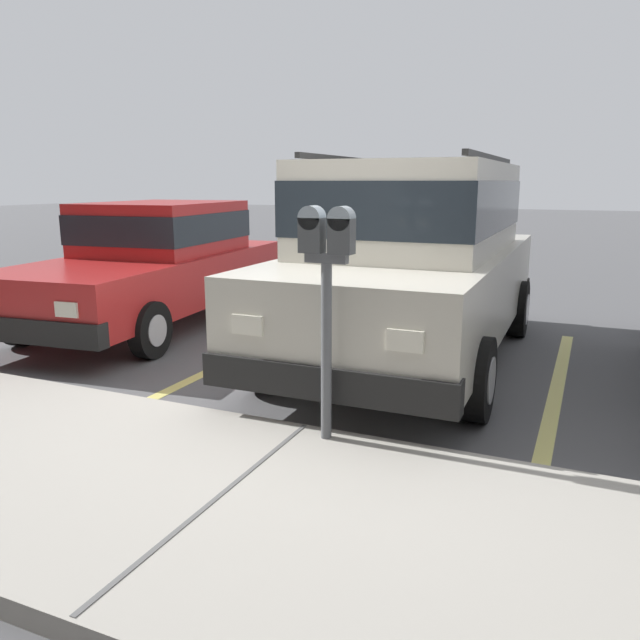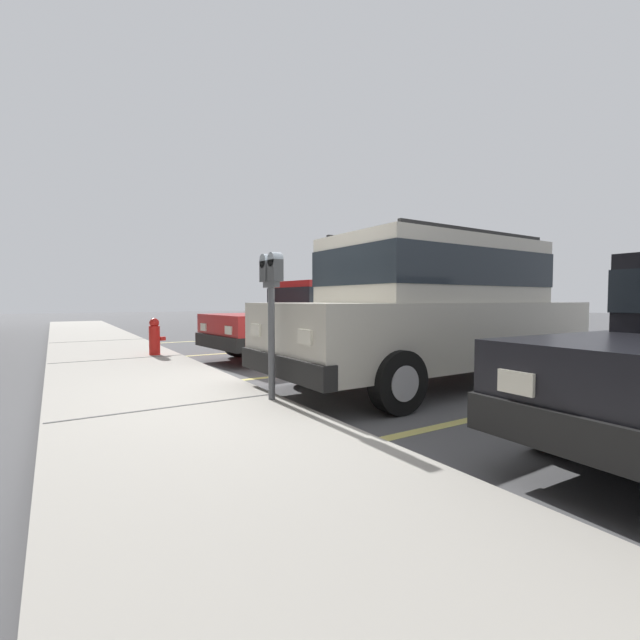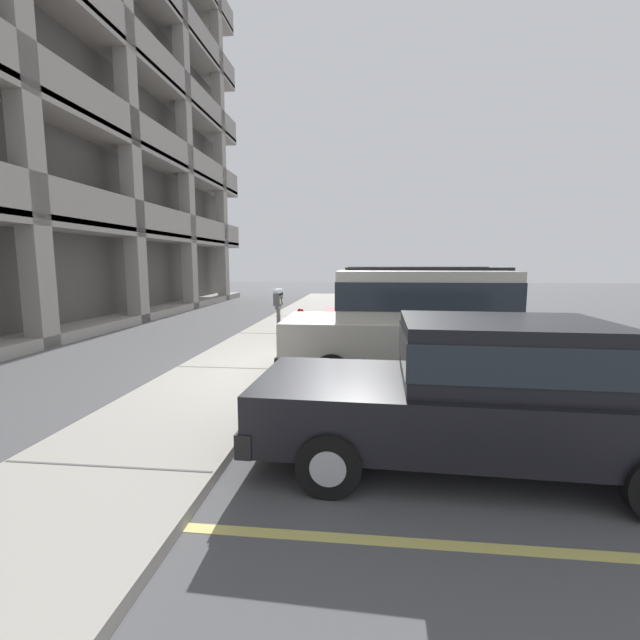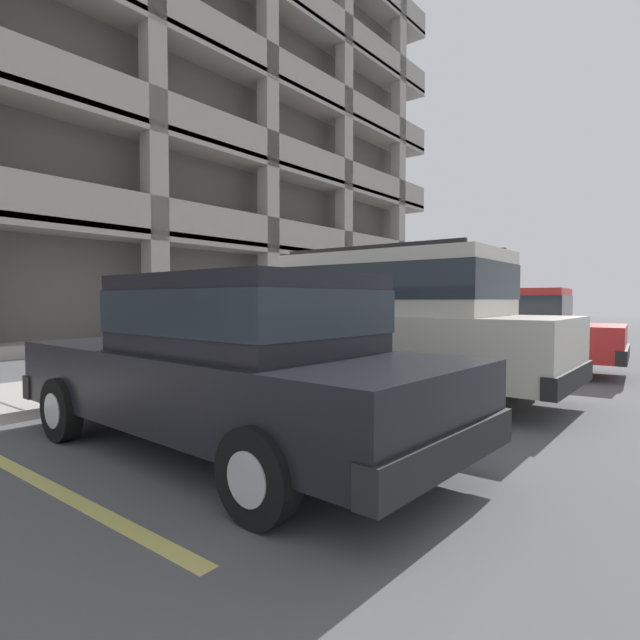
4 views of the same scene
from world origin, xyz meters
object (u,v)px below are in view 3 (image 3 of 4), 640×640
at_px(red_sedan, 481,389).
at_px(dark_hatchback, 415,314).
at_px(silver_suv, 419,321).
at_px(parking_meter_near, 278,311).
at_px(fire_hydrant, 301,321).

distance_m(red_sedan, dark_hatchback, 6.65).
relative_size(silver_suv, red_sedan, 1.06).
xyz_separation_m(red_sedan, parking_meter_near, (3.09, 2.76, 0.44)).
bearing_deg(fire_hydrant, red_sedan, -158.13).
xyz_separation_m(red_sedan, fire_hydrant, (7.61, 3.05, -0.36)).
xyz_separation_m(silver_suv, red_sedan, (-3.20, -0.26, -0.27)).
height_order(silver_suv, parking_meter_near, silver_suv).
height_order(silver_suv, red_sedan, silver_suv).
relative_size(silver_suv, parking_meter_near, 3.14).
distance_m(silver_suv, fire_hydrant, 5.26).
distance_m(silver_suv, parking_meter_near, 2.51).
relative_size(parking_meter_near, fire_hydrant, 2.19).
bearing_deg(parking_meter_near, silver_suv, -87.53).
bearing_deg(red_sedan, silver_suv, 6.66).
xyz_separation_m(silver_suv, parking_meter_near, (-0.11, 2.50, 0.17)).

